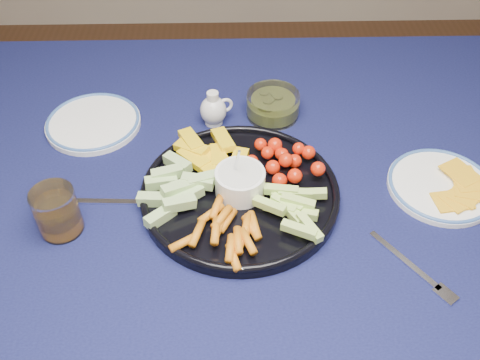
{
  "coord_description": "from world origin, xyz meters",
  "views": [
    {
      "loc": [
        0.06,
        -0.79,
        1.51
      ],
      "look_at": [
        0.08,
        -0.07,
        0.8
      ],
      "focal_mm": 40.0,
      "sensor_mm": 36.0,
      "label": 1
    }
  ],
  "objects_px": {
    "crudite_platter": "(239,190)",
    "side_plate_extra": "(93,122)",
    "dining_table": "(203,202)",
    "cheese_plate": "(441,185)",
    "creamer_pitcher": "(214,110)",
    "juice_tumbler": "(58,214)",
    "pickle_bowl": "(273,106)"
  },
  "relations": [
    {
      "from": "side_plate_extra",
      "to": "pickle_bowl",
      "type": "bearing_deg",
      "value": 4.31
    },
    {
      "from": "crudite_platter",
      "to": "creamer_pitcher",
      "type": "distance_m",
      "value": 0.24
    },
    {
      "from": "crudite_platter",
      "to": "juice_tumbler",
      "type": "distance_m",
      "value": 0.34
    },
    {
      "from": "dining_table",
      "to": "pickle_bowl",
      "type": "height_order",
      "value": "pickle_bowl"
    },
    {
      "from": "dining_table",
      "to": "cheese_plate",
      "type": "height_order",
      "value": "cheese_plate"
    },
    {
      "from": "juice_tumbler",
      "to": "cheese_plate",
      "type": "bearing_deg",
      "value": 6.74
    },
    {
      "from": "crudite_platter",
      "to": "juice_tumbler",
      "type": "relative_size",
      "value": 4.12
    },
    {
      "from": "cheese_plate",
      "to": "side_plate_extra",
      "type": "height_order",
      "value": "cheese_plate"
    },
    {
      "from": "creamer_pitcher",
      "to": "side_plate_extra",
      "type": "bearing_deg",
      "value": -178.93
    },
    {
      "from": "juice_tumbler",
      "to": "side_plate_extra",
      "type": "height_order",
      "value": "juice_tumbler"
    },
    {
      "from": "crudite_platter",
      "to": "juice_tumbler",
      "type": "height_order",
      "value": "crudite_platter"
    },
    {
      "from": "creamer_pitcher",
      "to": "pickle_bowl",
      "type": "height_order",
      "value": "creamer_pitcher"
    },
    {
      "from": "dining_table",
      "to": "juice_tumbler",
      "type": "distance_m",
      "value": 0.32
    },
    {
      "from": "cheese_plate",
      "to": "creamer_pitcher",
      "type": "bearing_deg",
      "value": 154.09
    },
    {
      "from": "crudite_platter",
      "to": "cheese_plate",
      "type": "xyz_separation_m",
      "value": [
        0.4,
        0.02,
        -0.01
      ]
    },
    {
      "from": "crudite_platter",
      "to": "creamer_pitcher",
      "type": "bearing_deg",
      "value": 102.0
    },
    {
      "from": "creamer_pitcher",
      "to": "side_plate_extra",
      "type": "distance_m",
      "value": 0.27
    },
    {
      "from": "crudite_platter",
      "to": "cheese_plate",
      "type": "distance_m",
      "value": 0.4
    },
    {
      "from": "dining_table",
      "to": "juice_tumbler",
      "type": "bearing_deg",
      "value": -150.62
    },
    {
      "from": "creamer_pitcher",
      "to": "cheese_plate",
      "type": "xyz_separation_m",
      "value": [
        0.45,
        -0.22,
        -0.02
      ]
    },
    {
      "from": "pickle_bowl",
      "to": "juice_tumbler",
      "type": "bearing_deg",
      "value": -141.13
    },
    {
      "from": "dining_table",
      "to": "crudite_platter",
      "type": "height_order",
      "value": "crudite_platter"
    },
    {
      "from": "creamer_pitcher",
      "to": "juice_tumbler",
      "type": "relative_size",
      "value": 0.88
    },
    {
      "from": "pickle_bowl",
      "to": "side_plate_extra",
      "type": "distance_m",
      "value": 0.41
    },
    {
      "from": "crudite_platter",
      "to": "side_plate_extra",
      "type": "bearing_deg",
      "value": 144.25
    },
    {
      "from": "cheese_plate",
      "to": "juice_tumbler",
      "type": "bearing_deg",
      "value": -173.26
    },
    {
      "from": "pickle_bowl",
      "to": "creamer_pitcher",
      "type": "bearing_deg",
      "value": -169.24
    },
    {
      "from": "creamer_pitcher",
      "to": "side_plate_extra",
      "type": "relative_size",
      "value": 0.39
    },
    {
      "from": "cheese_plate",
      "to": "side_plate_extra",
      "type": "relative_size",
      "value": 0.99
    },
    {
      "from": "creamer_pitcher",
      "to": "crudite_platter",
      "type": "bearing_deg",
      "value": -78.0
    },
    {
      "from": "dining_table",
      "to": "crudite_platter",
      "type": "distance_m",
      "value": 0.15
    },
    {
      "from": "crudite_platter",
      "to": "pickle_bowl",
      "type": "relative_size",
      "value": 3.22
    }
  ]
}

